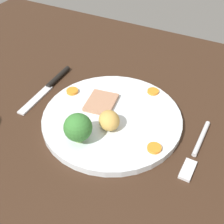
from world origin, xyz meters
TOP-DOWN VIEW (x-y plane):
  - dining_table at (0.00, 0.00)cm, footprint 120.00×84.00cm
  - dinner_plate at (-3.71, 0.99)cm, footprint 27.87×27.87cm
  - meat_slice_main at (0.38, -1.26)cm, footprint 6.66×7.70cm
  - roast_potato_left at (-4.72, 4.12)cm, footprint 5.91×5.98cm
  - carrot_coin_front at (7.52, -1.82)cm, footprint 2.52×2.52cm
  - carrot_coin_back at (-14.40, 5.37)cm, footprint 2.56×2.56cm
  - carrot_coin_side at (-8.14, -9.95)cm, footprint 2.51×2.51cm
  - broccoli_floret at (-1.48, 9.68)cm, footprint 5.13×5.13cm
  - fork at (-21.01, 1.30)cm, footprint 2.08×15.27cm
  - knife at (14.36, -2.87)cm, footprint 2.01×18.53cm

SIDE VIEW (x-z plane):
  - dining_table at x=0.00cm, z-range 0.00..3.60cm
  - fork at x=-21.01cm, z-range 3.54..4.44cm
  - knife at x=14.36cm, z-range 3.45..4.65cm
  - dinner_plate at x=-3.71cm, z-range 3.60..5.00cm
  - carrot_coin_side at x=-8.14cm, z-range 5.00..5.48cm
  - carrot_coin_back at x=-14.40cm, z-range 5.00..5.54cm
  - carrot_coin_front at x=7.52cm, z-range 5.00..5.62cm
  - meat_slice_main at x=0.38cm, z-range 5.00..5.80cm
  - roast_potato_left at x=-4.72cm, z-range 5.00..8.53cm
  - broccoli_floret at x=-1.48cm, z-range 5.31..11.18cm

